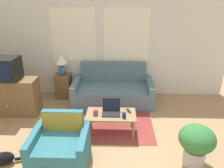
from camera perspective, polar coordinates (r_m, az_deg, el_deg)
The scene contains 15 objects.
wall_back at distance 5.55m, azimuth -2.35°, elevation 10.12°, with size 6.23×0.06×2.60m.
rug at distance 4.90m, azimuth 0.03°, elevation -8.08°, with size 1.69×2.08×0.01m.
couch at distance 5.42m, azimuth 0.23°, elevation -1.86°, with size 1.93×0.94×0.91m.
armchair at distance 3.63m, azimuth -13.23°, elevation -16.15°, with size 0.86×0.73×0.80m.
tv_dresser at distance 5.30m, azimuth -24.89°, elevation -2.94°, with size 1.20×0.46×0.82m.
television at distance 5.08m, azimuth -26.08°, elevation 3.64°, with size 0.54×0.49×0.47m.
side_table at distance 5.75m, azimuth -12.54°, elevation -0.47°, with size 0.37×0.37×0.61m.
table_lamp at distance 5.54m, azimuth -13.10°, elevation 5.63°, with size 0.31×0.31×0.52m.
coffee_table at distance 4.17m, azimuth -0.26°, elevation -8.38°, with size 0.94×0.51×0.41m.
laptop at distance 4.16m, azimuth -0.23°, elevation -6.85°, with size 0.34×0.30×0.25m.
cup_navy at distance 4.11m, azimuth -4.31°, elevation -7.33°, with size 0.09×0.09×0.11m.
cup_yellow at distance 4.01m, azimuth 3.17°, elevation -8.11°, with size 0.07×0.07×0.10m.
tv_remote at distance 4.24m, azimuth 4.35°, elevation -7.00°, with size 0.10×0.16×0.02m.
potted_plant at distance 3.67m, azimuth 21.20°, elevation -13.95°, with size 0.55×0.55×0.68m.
cat_black at distance 4.02m, azimuth -26.83°, elevation -16.95°, with size 0.60×0.28×0.21m.
Camera 1 is at (0.41, -1.86, 2.50)m, focal length 35.00 mm.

